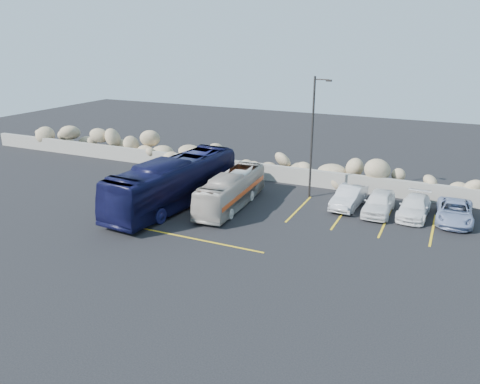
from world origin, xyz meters
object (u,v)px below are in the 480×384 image
at_px(car_a, 379,203).
at_px(car_d, 455,212).
at_px(vintage_bus, 231,190).
at_px(car_c, 414,207).
at_px(tour_coach, 174,183).
at_px(car_b, 349,197).
at_px(lamppost, 313,135).

relative_size(car_a, car_d, 0.93).
xyz_separation_m(vintage_bus, car_c, (10.75, 3.13, -0.49)).
bearing_deg(car_c, car_a, -166.78).
height_order(vintage_bus, tour_coach, tour_coach).
height_order(vintage_bus, car_d, vintage_bus).
relative_size(vintage_bus, car_b, 1.94).
xyz_separation_m(car_c, car_d, (2.22, 0.12, 0.01)).
bearing_deg(car_a, tour_coach, -160.74).
bearing_deg(car_d, car_c, -178.19).
relative_size(lamppost, car_c, 1.97).
height_order(tour_coach, car_d, tour_coach).
height_order(vintage_bus, car_c, vintage_bus).
distance_m(car_b, car_d, 6.16).
height_order(lamppost, car_c, lamppost).
relative_size(lamppost, car_a, 1.99).
relative_size(tour_coach, car_c, 2.73).
bearing_deg(car_b, vintage_bus, -150.66).
bearing_deg(tour_coach, car_d, 20.34).
bearing_deg(tour_coach, car_c, 22.21).
height_order(car_b, car_d, car_b).
relative_size(tour_coach, car_b, 2.77).
relative_size(lamppost, car_d, 1.86).
xyz_separation_m(vintage_bus, car_d, (12.97, 3.26, -0.48)).
xyz_separation_m(lamppost, car_a, (4.69, -1.15, -3.61)).
relative_size(vintage_bus, car_c, 1.91).
distance_m(tour_coach, car_d, 17.00).
height_order(car_a, car_c, car_a).
bearing_deg(car_d, lamppost, 174.41).
bearing_deg(car_a, vintage_bus, -162.03).
bearing_deg(car_a, lamppost, 166.66).
bearing_deg(car_d, tour_coach, -165.62).
relative_size(lamppost, vintage_bus, 1.03).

